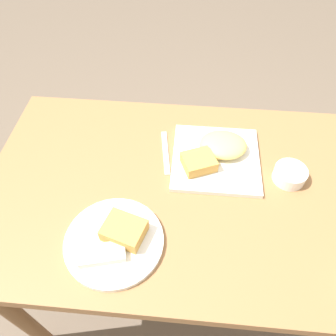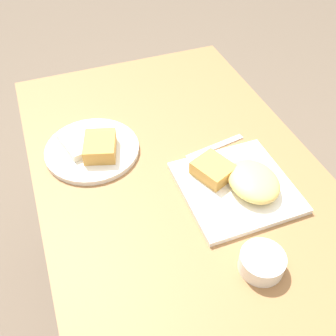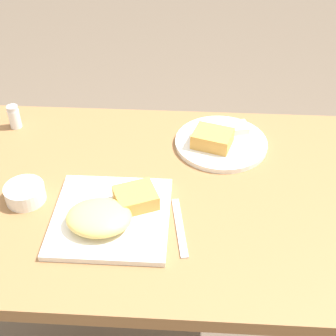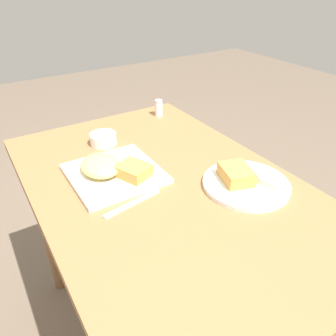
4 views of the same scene
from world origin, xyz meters
name	(u,v)px [view 2 (image 2 of 4)]	position (x,y,z in m)	size (l,w,h in m)	color
ground_plane	(174,304)	(0.00, 0.00, 0.00)	(8.00, 8.00, 0.00)	brown
dining_table	(177,193)	(0.00, 0.00, 0.67)	(1.09, 0.71, 0.77)	olive
plate_square_near	(240,183)	(-0.12, -0.11, 0.79)	(0.26, 0.26, 0.06)	white
plate_oval_far	(93,148)	(0.13, 0.19, 0.79)	(0.25, 0.25, 0.05)	white
sauce_ramekin	(262,262)	(-0.33, -0.05, 0.79)	(0.09, 0.09, 0.04)	white
butter_knife	(215,147)	(0.04, -0.12, 0.77)	(0.04, 0.18, 0.00)	silver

